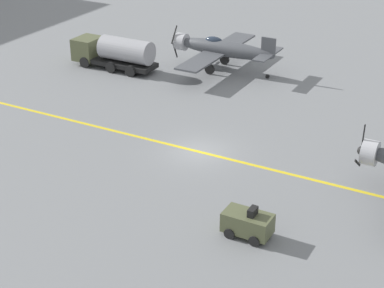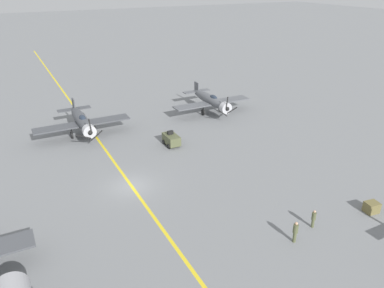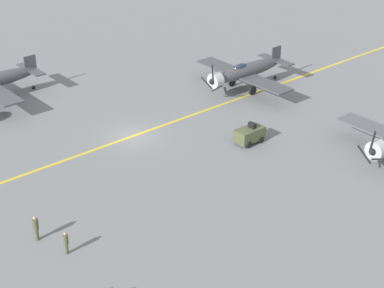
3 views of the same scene
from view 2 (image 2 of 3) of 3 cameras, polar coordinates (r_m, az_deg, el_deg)
ground_plane at (r=37.53m, az=-9.20°, el=-6.36°), size 400.00×400.00×0.00m
taxiway_stripe at (r=37.53m, az=-9.20°, el=-6.35°), size 0.30×160.00×0.01m
airplane_near_left at (r=55.77m, az=2.90°, el=6.69°), size 12.00×9.98×3.79m
airplane_near_center at (r=49.71m, az=-16.46°, el=3.42°), size 12.00×9.98×3.80m
tow_tractor at (r=45.36m, az=-3.17°, el=0.73°), size 1.57×2.60×1.79m
ground_crew_walking at (r=30.60m, az=15.47°, el=-12.68°), size 0.40×0.40×1.84m
ground_crew_inspecting at (r=32.65m, az=18.04°, el=-10.69°), size 0.36×0.36×1.63m
supply_crate_by_tanker at (r=36.65m, az=25.69°, el=-8.68°), size 1.28×1.12×0.96m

